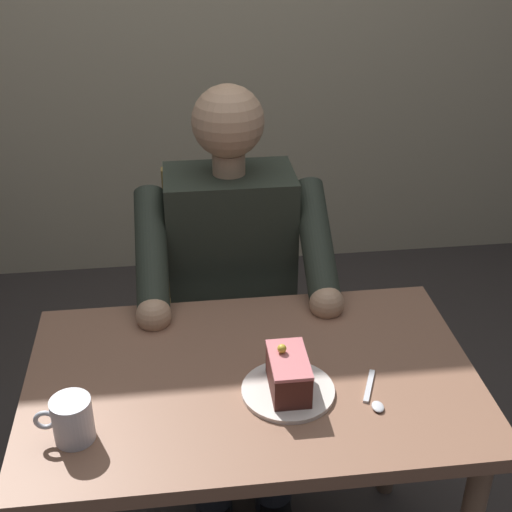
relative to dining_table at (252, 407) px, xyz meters
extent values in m
cube|color=brown|center=(0.00, 0.00, 0.08)|extent=(1.02, 0.64, 0.04)
cylinder|color=#826048|center=(-0.45, -0.26, -0.26)|extent=(0.05, 0.05, 0.69)
cylinder|color=#826048|center=(0.45, -0.26, -0.26)|extent=(0.05, 0.05, 0.69)
cube|color=olive|center=(0.00, -0.55, -0.17)|extent=(0.42, 0.42, 0.04)
cube|color=olive|center=(0.00, -0.74, 0.08)|extent=(0.38, 0.04, 0.45)
cylinder|color=olive|center=(-0.18, -0.37, -0.39)|extent=(0.04, 0.04, 0.44)
cylinder|color=olive|center=(0.18, -0.37, -0.39)|extent=(0.04, 0.04, 0.44)
cylinder|color=olive|center=(-0.18, -0.73, -0.39)|extent=(0.04, 0.04, 0.44)
cylinder|color=olive|center=(0.18, -0.73, -0.39)|extent=(0.04, 0.04, 0.44)
cube|color=#272D24|center=(0.00, -0.53, 0.11)|extent=(0.36, 0.22, 0.51)
sphere|color=tan|center=(0.00, -0.53, 0.51)|extent=(0.19, 0.19, 0.19)
cylinder|color=tan|center=(0.00, -0.53, 0.40)|extent=(0.09, 0.09, 0.06)
cylinder|color=#272D24|center=(-0.22, -0.39, 0.22)|extent=(0.08, 0.33, 0.26)
sphere|color=tan|center=(-0.22, -0.23, 0.12)|extent=(0.09, 0.09, 0.09)
cylinder|color=#272D24|center=(0.22, -0.39, 0.22)|extent=(0.08, 0.33, 0.26)
sphere|color=tan|center=(0.22, -0.23, 0.12)|extent=(0.09, 0.09, 0.09)
cylinder|color=#313236|center=(-0.09, -0.41, -0.17)|extent=(0.13, 0.38, 0.14)
cylinder|color=#313236|center=(0.09, -0.41, -0.17)|extent=(0.13, 0.38, 0.14)
cylinder|color=#313236|center=(-0.09, -0.23, -0.40)|extent=(0.11, 0.11, 0.42)
cylinder|color=#313236|center=(0.09, -0.23, -0.40)|extent=(0.11, 0.11, 0.42)
cylinder|color=silver|center=(-0.07, 0.07, 0.10)|extent=(0.20, 0.20, 0.01)
cube|color=#4A211A|center=(-0.07, 0.07, 0.14)|extent=(0.08, 0.14, 0.08)
cube|color=#C86A6E|center=(-0.07, 0.07, 0.19)|extent=(0.08, 0.14, 0.01)
sphere|color=gold|center=(-0.06, 0.05, 0.20)|extent=(0.02, 0.02, 0.02)
cylinder|color=silver|center=(0.38, 0.15, 0.14)|extent=(0.08, 0.08, 0.10)
torus|color=silver|center=(0.43, 0.15, 0.15)|extent=(0.05, 0.01, 0.05)
cylinder|color=black|center=(0.38, 0.15, 0.19)|extent=(0.07, 0.07, 0.01)
cube|color=silver|center=(-0.25, 0.07, 0.10)|extent=(0.05, 0.11, 0.01)
ellipsoid|color=silver|center=(-0.25, 0.14, 0.10)|extent=(0.03, 0.04, 0.01)
camera|label=1|loc=(0.14, 1.23, 1.10)|focal=48.93mm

